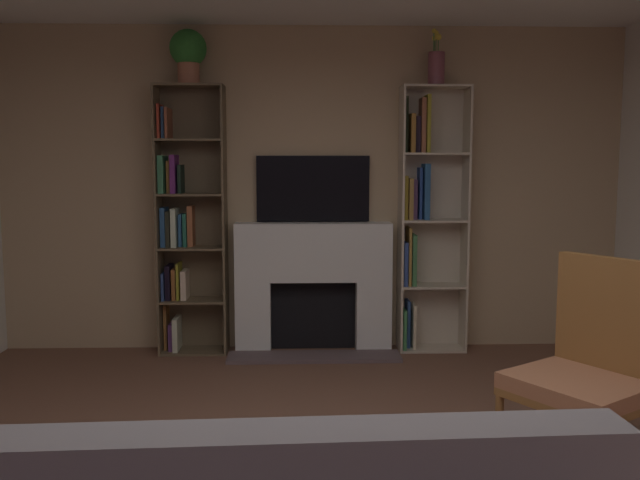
# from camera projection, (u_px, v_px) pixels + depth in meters

# --- Properties ---
(wall_back_accent) EXTENTS (5.41, 0.06, 2.74)m
(wall_back_accent) POSITION_uv_depth(u_px,v_px,m) (313.00, 190.00, 5.81)
(wall_back_accent) COLOR tan
(wall_back_accent) RESTS_ON ground_plane
(fireplace) EXTENTS (1.42, 0.54, 1.10)m
(fireplace) POSITION_uv_depth(u_px,v_px,m) (313.00, 283.00, 5.75)
(fireplace) COLOR white
(fireplace) RESTS_ON ground_plane
(tv) EXTENTS (0.96, 0.06, 0.56)m
(tv) POSITION_uv_depth(u_px,v_px,m) (313.00, 189.00, 5.75)
(tv) COLOR black
(tv) RESTS_ON fireplace
(bookshelf_left) EXTENTS (0.56, 0.29, 2.23)m
(bookshelf_left) POSITION_uv_depth(u_px,v_px,m) (185.00, 226.00, 5.67)
(bookshelf_left) COLOR brown
(bookshelf_left) RESTS_ON ground_plane
(bookshelf_right) EXTENTS (0.56, 0.27, 2.23)m
(bookshelf_right) POSITION_uv_depth(u_px,v_px,m) (425.00, 216.00, 5.73)
(bookshelf_right) COLOR beige
(bookshelf_right) RESTS_ON ground_plane
(potted_plant) EXTENTS (0.30, 0.30, 0.44)m
(potted_plant) POSITION_uv_depth(u_px,v_px,m) (188.00, 52.00, 5.47)
(potted_plant) COLOR #A9694F
(potted_plant) RESTS_ON bookshelf_left
(vase_with_flowers) EXTENTS (0.14, 0.14, 0.45)m
(vase_with_flowers) POSITION_uv_depth(u_px,v_px,m) (436.00, 67.00, 5.54)
(vase_with_flowers) COLOR #804451
(vase_with_flowers) RESTS_ON bookshelf_right
(armchair) EXTENTS (0.80, 0.82, 1.12)m
(armchair) POSITION_uv_depth(u_px,v_px,m) (590.00, 367.00, 3.44)
(armchair) COLOR brown
(armchair) RESTS_ON ground_plane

